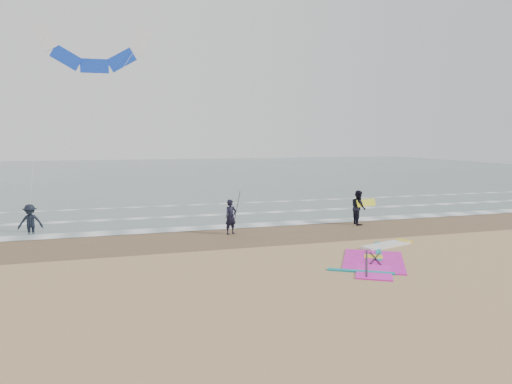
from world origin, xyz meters
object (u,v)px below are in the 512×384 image
object	(u,v)px
windsurf_rig	(379,256)
person_standing	(231,217)
person_walking	(358,207)
person_wading	(30,215)
surf_kite	(94,53)

from	to	relation	value
windsurf_rig	person_standing	distance (m)	7.46
person_standing	person_walking	bearing A→B (deg)	-18.05
person_wading	surf_kite	size ratio (longest dim) A/B	0.18
windsurf_rig	surf_kite	world-z (taller)	surf_kite
windsurf_rig	person_walking	world-z (taller)	person_walking
windsurf_rig	surf_kite	bearing A→B (deg)	129.62
person_standing	surf_kite	size ratio (longest dim) A/B	0.17
windsurf_rig	surf_kite	xyz separation A→B (m)	(-10.94, 13.21, 9.51)
person_wading	person_walking	bearing A→B (deg)	-9.55
person_standing	person_walking	size ratio (longest dim) A/B	0.91
person_walking	windsurf_rig	bearing A→B (deg)	164.58
person_standing	surf_kite	distance (m)	13.05
windsurf_rig	person_standing	size ratio (longest dim) A/B	3.19
surf_kite	person_standing	bearing A→B (deg)	-49.32
surf_kite	windsurf_rig	bearing A→B (deg)	-50.38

